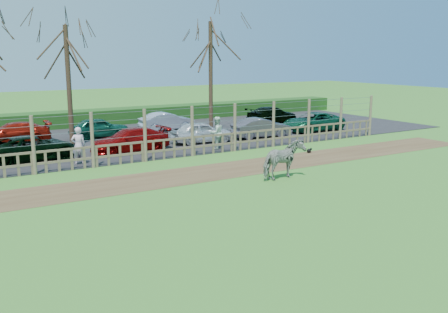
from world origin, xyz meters
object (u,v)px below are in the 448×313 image
car_2 (33,148)px  car_4 (201,132)px  crow (309,151)px  car_6 (313,122)px  car_11 (167,121)px  car_3 (130,140)px  zebra (284,160)px  car_9 (12,133)px  tree_right (211,50)px  car_13 (272,115)px  car_5 (261,128)px  car_10 (99,128)px  visitor_a (78,146)px  visitor_b (216,133)px  tree_mid (67,57)px

car_2 → car_4: same height
crow → car_6: 7.51m
car_11 → car_3: bearing=141.5°
zebra → car_9: (-8.10, 14.21, -0.16)m
tree_right → car_3: (-6.76, -3.37, -4.60)m
car_3 → car_13: size_ratio=1.00×
crow → car_6: (5.07, 5.51, 0.52)m
car_5 → crow: bearing=-178.7°
car_5 → car_13: (4.53, 4.98, 0.00)m
car_5 → car_9: (-13.19, 5.53, 0.00)m
car_4 → car_10: 6.54m
zebra → car_9: 16.36m
visitor_a → visitor_b: (7.30, -0.00, 0.00)m
tree_right → car_11: 5.55m
visitor_b → crow: (3.62, -3.27, -0.78)m
car_4 → car_5: (3.91, -0.38, 0.00)m
visitor_b → car_9: visitor_b is taller
zebra → visitor_b: bearing=-17.3°
crow → car_9: size_ratio=0.07×
tree_mid → visitor_a: 6.15m
car_2 → car_10: size_ratio=1.23×
tree_right → car_6: size_ratio=1.70×
car_4 → car_13: same height
car_9 → visitor_a: bearing=16.9°
tree_right → car_9: bearing=169.5°
car_2 → car_10: (4.79, 5.03, 0.00)m
tree_mid → visitor_b: 8.84m
car_6 → tree_mid: bearing=-99.3°
visitor_b → crow: size_ratio=5.65×
tree_mid → car_4: (6.66, -2.49, -4.23)m
visitor_b → crow: 4.94m
crow → zebra: bearing=-141.1°
visitor_a → visitor_b: same height
tree_mid → crow: size_ratio=22.35×
car_4 → car_9: bearing=65.8°
visitor_b → car_13: size_ratio=0.42×
visitor_a → car_3: bearing=-136.8°
visitor_a → zebra: bearing=146.5°
car_13 → zebra: bearing=138.3°
car_2 → car_11: same height
visitor_a → car_3: visitor_a is taller
tree_mid → car_9: tree_mid is taller
car_4 → car_9: same height
visitor_a → car_4: bearing=-150.3°
tree_mid → car_10: bearing=46.2°
tree_right → car_13: (6.09, 1.60, -4.60)m
tree_right → car_13: bearing=14.7°
car_3 → car_6: 12.87m
car_5 → car_11: (-3.61, 5.70, 0.00)m
car_2 → car_3: bearing=-98.4°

